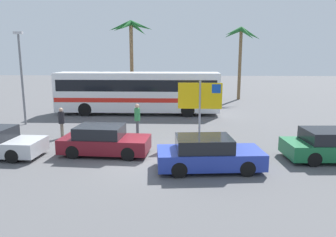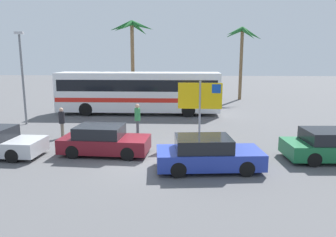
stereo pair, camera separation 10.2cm
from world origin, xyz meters
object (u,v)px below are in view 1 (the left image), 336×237
at_px(ferry_sign, 201,98).
at_px(pedestrian_crossing_lot, 137,117).
at_px(car_maroon, 104,141).
at_px(car_green, 336,145).
at_px(car_blue, 208,154).
at_px(pedestrian_near_sign, 61,120).
at_px(bus_front_coach, 138,91).

height_order(ferry_sign, pedestrian_crossing_lot, ferry_sign).
height_order(car_maroon, car_green, same).
bearing_deg(car_blue, pedestrian_crossing_lot, 118.02).
height_order(car_maroon, pedestrian_crossing_lot, pedestrian_crossing_lot).
xyz_separation_m(car_maroon, car_green, (10.16, -0.39, 0.00)).
xyz_separation_m(car_blue, car_maroon, (-4.56, 1.84, -0.00)).
distance_m(ferry_sign, pedestrian_near_sign, 7.62).
relative_size(bus_front_coach, car_blue, 2.89).
bearing_deg(car_green, bus_front_coach, 129.92).
height_order(car_maroon, pedestrian_near_sign, pedestrian_near_sign).
distance_m(car_maroon, car_green, 10.17).
bearing_deg(bus_front_coach, car_blue, -70.42).
bearing_deg(car_green, ferry_sign, 154.17).
relative_size(bus_front_coach, pedestrian_crossing_lot, 6.77).
bearing_deg(bus_front_coach, pedestrian_near_sign, -112.41).
bearing_deg(pedestrian_near_sign, ferry_sign, -13.44).
distance_m(bus_front_coach, car_blue, 13.15).
bearing_deg(car_maroon, ferry_sign, 28.48).
xyz_separation_m(ferry_sign, car_maroon, (-4.47, -2.05, -1.69)).
height_order(ferry_sign, pedestrian_near_sign, ferry_sign).
height_order(bus_front_coach, pedestrian_near_sign, bus_front_coach).
bearing_deg(pedestrian_near_sign, car_maroon, -51.02).
distance_m(car_maroon, pedestrian_near_sign, 4.15).
xyz_separation_m(car_green, pedestrian_crossing_lot, (-9.10, 3.86, 0.44)).
relative_size(car_maroon, car_green, 0.89).
bearing_deg(car_maroon, pedestrian_crossing_lot, 76.83).
relative_size(car_blue, pedestrian_near_sign, 2.54).
xyz_separation_m(bus_front_coach, ferry_sign, (4.31, -8.45, 0.54)).
bearing_deg(car_maroon, car_green, 1.65).
distance_m(bus_front_coach, pedestrian_crossing_lot, 7.13).
bearing_deg(car_blue, car_green, 9.18).
distance_m(ferry_sign, car_green, 6.41).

